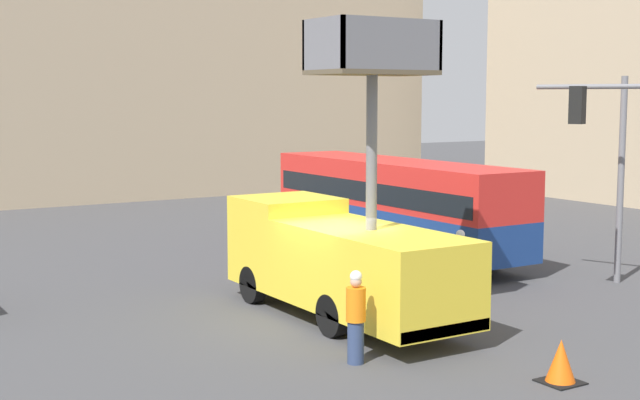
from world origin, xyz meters
TOP-DOWN VIEW (x-y plane):
  - ground_plane at (0.00, 0.00)m, footprint 120.00×120.00m
  - building_backdrop_far at (0.00, 29.55)m, footprint 44.00×10.00m
  - utility_truck at (0.53, 0.26)m, footprint 2.53×7.35m
  - city_bus at (6.52, 6.26)m, footprint 2.44×10.63m
  - traffic_light_pole at (7.98, -0.90)m, footprint 3.53×3.28m
  - road_worker_near_truck at (-1.11, -2.80)m, footprint 0.38×0.38m
  - road_worker_directing at (4.28, 0.46)m, footprint 0.38×0.38m
  - traffic_cone_near_truck at (1.35, -5.70)m, footprint 0.70×0.70m

SIDE VIEW (x-z plane):
  - ground_plane at x=0.00m, z-range 0.00..0.00m
  - traffic_cone_near_truck at x=1.35m, z-range -0.02..0.77m
  - road_worker_directing at x=4.28m, z-range -0.01..1.74m
  - road_worker_near_truck at x=-1.11m, z-range 0.00..1.82m
  - utility_truck at x=0.53m, z-range -1.84..4.86m
  - city_bus at x=6.52m, z-range 0.28..3.34m
  - traffic_light_pole at x=7.98m, z-range 1.03..6.68m
  - building_backdrop_far at x=0.00m, z-range 0.00..12.76m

